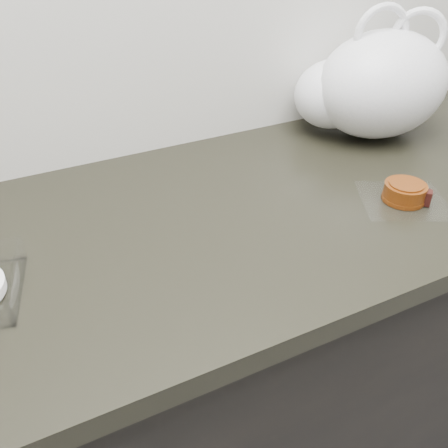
# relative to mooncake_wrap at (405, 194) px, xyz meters

# --- Properties ---
(counter) EXTENTS (2.04, 0.64, 0.90)m
(counter) POSITION_rel_mooncake_wrap_xyz_m (-0.37, 0.12, -0.46)
(counter) COLOR black
(counter) RESTS_ON ground
(mooncake_wrap) EXTENTS (0.21, 0.20, 0.04)m
(mooncake_wrap) POSITION_rel_mooncake_wrap_xyz_m (0.00, 0.00, 0.00)
(mooncake_wrap) COLOR white
(mooncake_wrap) RESTS_ON counter
(plastic_bag) EXTENTS (0.41, 0.35, 0.30)m
(plastic_bag) POSITION_rel_mooncake_wrap_xyz_m (0.14, 0.28, 0.10)
(plastic_bag) COLOR white
(plastic_bag) RESTS_ON counter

